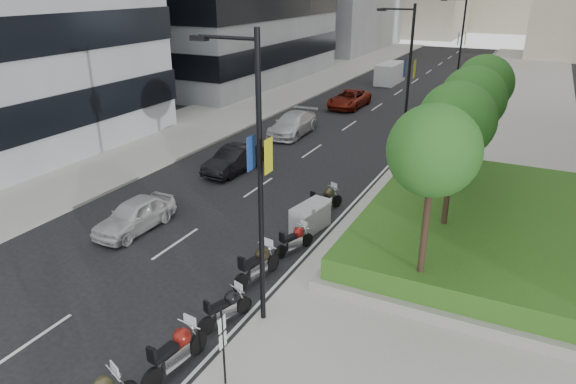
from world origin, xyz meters
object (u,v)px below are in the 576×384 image
Objects in this scene: motorcycle_4 at (295,240)px; car_b at (234,159)px; lamp_post_2 at (459,45)px; car_a at (135,215)px; motorcycle_6 at (325,200)px; parking_sign at (223,343)px; car_d at (349,99)px; car_c at (293,124)px; lamp_post_1 at (406,78)px; motorcycle_2 at (226,308)px; delivery_van at (389,74)px; motorcycle_3 at (258,264)px; motorcycle_5 at (310,217)px; lamp_post_0 at (255,172)px; motorcycle_1 at (176,351)px.

motorcycle_4 is 0.44× the size of car_b.
lamp_post_2 reaches higher than motorcycle_4.
lamp_post_2 is 33.00m from car_a.
motorcycle_6 is at bearing 40.00° from car_a.
parking_sign reaches higher than car_b.
car_c is at bearing -92.07° from car_d.
lamp_post_1 reaches higher than car_c.
lamp_post_1 is at bearing 38.37° from car_b.
motorcycle_4 is 0.37× the size of car_d.
lamp_post_1 is 4.42× the size of motorcycle_2.
motorcycle_6 is (-2.00, 11.74, -0.86)m from parking_sign.
delivery_van is (0.61, 22.34, 0.22)m from car_c.
motorcycle_4 is at bearing -73.01° from car_d.
car_c reaches higher than motorcycle_3.
motorcycle_4 is 0.90× the size of motorcycle_5.
delivery_van is (-6.61, 40.18, 0.33)m from motorcycle_3.
motorcycle_3 is at bearing -9.61° from car_a.
motorcycle_1 is at bearing -106.95° from lamp_post_0.
motorcycle_4 is 0.95× the size of motorcycle_6.
motorcycle_3 is at bearing 25.84° from motorcycle_2.
motorcycle_3 is at bearing 110.12° from parking_sign.
car_d is 12.52m from delivery_van.
motorcycle_5 reaches higher than motorcycle_3.
lamp_post_0 is 1.00× the size of lamp_post_2.
motorcycle_6 is (-0.43, 11.75, -0.06)m from motorcycle_1.
parking_sign is 1.15× the size of motorcycle_5.
lamp_post_2 reaches higher than car_c.
motorcycle_2 is 0.46× the size of car_b.
motorcycle_3 reaches higher than motorcycle_6.
delivery_van is at bearing 86.15° from car_c.
motorcycle_6 is at bearing 26.42° from motorcycle_4.
parking_sign is 9.77m from motorcycle_5.
lamp_post_1 is at bearing 3.76° from motorcycle_5.
lamp_post_1 is 18.16m from motorcycle_2.
motorcycle_5 is (0.06, 4.52, -0.03)m from motorcycle_3.
motorcycle_1 is (-0.92, -38.01, -4.41)m from lamp_post_2.
motorcycle_3 is at bearing 9.66° from motorcycle_1.
lamp_post_2 reaches higher than motorcycle_1.
delivery_van is at bearing 93.88° from car_b.
parking_sign is at bearing -88.12° from lamp_post_1.
parking_sign is 1.03× the size of motorcycle_3.
motorcycle_3 is 2.52m from motorcycle_4.
car_c is at bearing 38.64° from motorcycle_5.
car_c is at bearing 161.03° from lamp_post_1.
motorcycle_2 is at bearing -151.98° from motorcycle_6.
motorcycle_6 is (-0.21, 2.17, -0.03)m from motorcycle_5.
motorcycle_3 reaches higher than motorcycle_4.
lamp_post_0 is at bearing -69.34° from car_c.
motorcycle_1 is 5.07m from motorcycle_3.
parking_sign is 5.44m from motorcycle_3.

